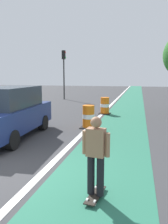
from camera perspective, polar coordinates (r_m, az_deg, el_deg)
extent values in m
plane|color=#38383A|center=(6.27, -18.96, -14.39)|extent=(100.00, 100.00, 0.00)
cube|color=#286B51|center=(16.98, 11.11, 0.75)|extent=(2.50, 80.00, 0.01)
cube|color=silver|center=(17.12, 6.09, 0.94)|extent=(0.20, 80.00, 0.01)
cube|color=black|center=(4.83, 2.96, -20.51)|extent=(0.33, 0.82, 0.02)
cylinder|color=silver|center=(4.60, 2.80, -22.32)|extent=(0.05, 0.11, 0.11)
cylinder|color=silver|center=(4.65, 0.87, -21.97)|extent=(0.05, 0.11, 0.11)
cylinder|color=silver|center=(5.03, 4.86, -19.39)|extent=(0.05, 0.11, 0.11)
cylinder|color=silver|center=(5.07, 3.10, -19.11)|extent=(0.05, 0.11, 0.11)
cylinder|color=black|center=(4.61, 4.23, -16.16)|extent=(0.15, 0.15, 0.82)
cylinder|color=black|center=(4.66, 1.80, -15.80)|extent=(0.15, 0.15, 0.82)
cube|color=#9E7051|center=(4.38, 3.08, -7.79)|extent=(0.39, 0.27, 0.56)
cylinder|color=#9E7051|center=(4.32, 6.12, -8.46)|extent=(0.09, 0.09, 0.48)
cylinder|color=#9E7051|center=(4.47, 0.14, -7.81)|extent=(0.09, 0.09, 0.48)
sphere|color=#9E7051|center=(4.28, 3.13, -2.67)|extent=(0.22, 0.22, 0.22)
cube|color=navy|center=(9.38, -18.46, -1.50)|extent=(2.08, 4.69, 0.90)
cube|color=#232D38|center=(9.27, -18.73, 3.67)|extent=(1.77, 2.93, 0.80)
cylinder|color=black|center=(11.08, -18.44, -2.27)|extent=(0.32, 0.69, 0.68)
cylinder|color=black|center=(10.38, -10.52, -2.70)|extent=(0.32, 0.69, 0.68)
cylinder|color=black|center=(7.88, -18.15, -6.85)|extent=(0.32, 0.69, 0.68)
cylinder|color=orange|center=(10.63, 1.16, -2.77)|extent=(0.56, 0.56, 0.42)
cylinder|color=white|center=(10.57, 1.16, -1.10)|extent=(0.57, 0.57, 0.21)
cylinder|color=orange|center=(10.51, 1.17, 0.59)|extent=(0.56, 0.56, 0.42)
cube|color=black|center=(10.68, 1.15, -3.98)|extent=(0.73, 0.73, 0.04)
cylinder|color=orange|center=(14.60, 5.38, 0.50)|extent=(0.56, 0.56, 0.42)
cylinder|color=white|center=(14.56, 5.40, 1.72)|extent=(0.57, 0.57, 0.21)
cylinder|color=orange|center=(14.52, 5.41, 2.95)|extent=(0.56, 0.56, 0.42)
cube|color=black|center=(14.64, 5.36, -0.39)|extent=(0.73, 0.73, 0.04)
cylinder|color=#2D2D2D|center=(23.82, -5.19, 8.34)|extent=(0.14, 0.14, 4.20)
cube|color=black|center=(23.92, -5.28, 14.46)|extent=(0.32, 0.32, 0.90)
sphere|color=red|center=(23.89, -4.89, 15.10)|extent=(0.16, 0.16, 0.16)
sphere|color=green|center=(23.84, -4.87, 13.86)|extent=(0.16, 0.16, 0.16)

